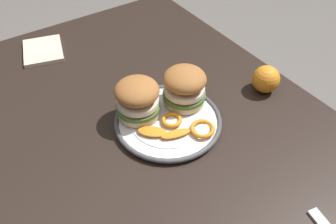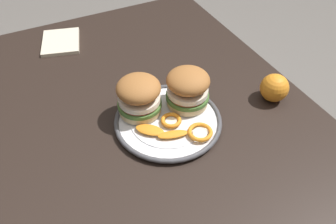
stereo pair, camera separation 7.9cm
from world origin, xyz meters
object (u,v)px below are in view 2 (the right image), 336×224
object	(u,v)px
dinner_plate	(168,121)
sandwich_half_right	(188,88)
sandwich_half_left	(139,96)
dining_table	(156,160)
whole_orange	(274,88)

from	to	relation	value
dinner_plate	sandwich_half_right	size ratio (longest dim) A/B	1.90
dinner_plate	sandwich_half_left	bearing A→B (deg)	-138.22
dining_table	dinner_plate	bearing A→B (deg)	112.97
sandwich_half_right	dining_table	bearing A→B (deg)	-66.88
sandwich_half_right	whole_orange	bearing A→B (deg)	72.51
sandwich_half_left	sandwich_half_right	world-z (taller)	same
dinner_plate	sandwich_half_left	xyz separation A→B (m)	(-0.06, -0.05, 0.06)
dining_table	dinner_plate	distance (m)	0.12
dining_table	whole_orange	world-z (taller)	whole_orange
dinner_plate	whole_orange	size ratio (longest dim) A/B	3.57
sandwich_half_left	sandwich_half_right	distance (m)	0.12
sandwich_half_left	dinner_plate	bearing A→B (deg)	41.78
dinner_plate	whole_orange	bearing A→B (deg)	82.18
dinner_plate	whole_orange	xyz separation A→B (m)	(0.04, 0.30, 0.03)
sandwich_half_right	whole_orange	size ratio (longest dim) A/B	1.88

